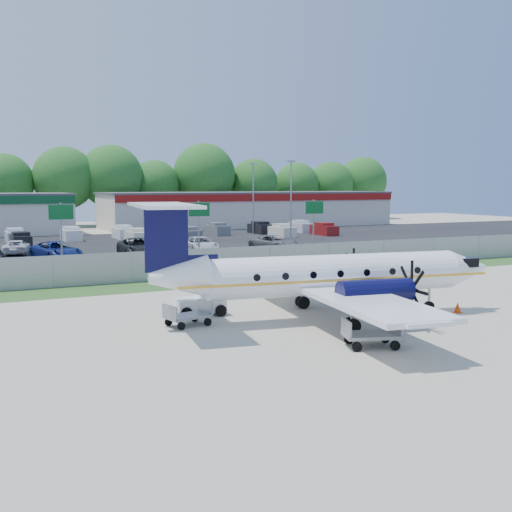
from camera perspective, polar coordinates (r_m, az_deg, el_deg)
name	(u,v)px	position (r m, az deg, el deg)	size (l,w,h in m)	color
ground	(310,315)	(31.52, 4.79, -5.25)	(170.00, 170.00, 0.00)	#BBB39E
grass_verge	(216,282)	(42.12, -3.57, -2.29)	(170.00, 4.00, 0.02)	#2D561E
access_road	(181,269)	(48.61, -6.71, -1.15)	(170.00, 8.00, 0.02)	black
parking_lot	(114,245)	(68.67, -12.49, 0.93)	(170.00, 32.00, 0.02)	black
perimeter_fence	(205,263)	(43.83, -4.57, -0.64)	(120.00, 0.06, 1.99)	gray
building_east	(249,209)	(97.95, -0.62, 4.20)	(44.40, 12.40, 5.24)	silver
sign_left	(61,221)	(50.12, -16.93, 2.98)	(1.80, 0.26, 5.00)	gray
sign_mid	(199,218)	(52.96, -5.08, 3.39)	(1.80, 0.26, 5.00)	gray
sign_right	(314,215)	(57.79, 5.18, 3.64)	(1.80, 0.26, 5.00)	gray
light_pole_ne	(291,194)	(73.80, 3.13, 5.50)	(0.90, 0.35, 9.09)	gray
light_pole_se	(253,193)	(82.69, -0.24, 5.60)	(0.90, 0.35, 9.09)	gray
tree_line	(61,226)	(101.96, -16.95, 2.52)	(112.00, 6.00, 14.00)	#205E1B
aircraft	(327,275)	(30.29, 6.36, -1.65)	(18.02, 17.71, 5.52)	white
pushback_tug	(201,302)	(31.49, -4.89, -4.12)	(2.46, 1.82, 1.29)	white
baggage_cart_near	(372,334)	(25.61, 10.24, -6.85)	(2.45, 1.91, 1.13)	gray
baggage_cart_far	(188,315)	(29.12, -6.06, -5.26)	(2.20, 1.59, 1.04)	gray
cone_nose	(458,308)	(33.47, 17.48, -4.40)	(0.38, 0.38, 0.54)	#EA3807
cone_starboard_wing	(196,274)	(44.23, -5.39, -1.60)	(0.34, 0.34, 0.49)	#EA3807
road_car_mid	(188,266)	(50.50, -6.05, -0.88)	(1.59, 3.95, 1.35)	#595B5E
road_car_east	(511,252)	(65.54, 21.74, 0.36)	(1.86, 4.61, 1.57)	#595B5E
parked_car_b	(57,260)	(56.39, -17.29, -0.37)	(2.66, 5.77, 1.60)	navy
parked_car_c	(138,257)	(57.59, -10.49, -0.06)	(2.72, 5.91, 1.64)	black
parked_car_d	(201,252)	(60.55, -4.95, 0.34)	(2.43, 5.27, 1.46)	silver
parked_car_e	(274,250)	(62.21, 1.65, 0.52)	(2.43, 5.27, 1.46)	#595B5E
parked_car_f	(17,254)	(62.36, -20.51, 0.13)	(2.20, 4.76, 1.32)	silver
parked_car_g	(156,248)	(65.52, -8.84, 0.74)	(1.85, 4.54, 1.32)	silver
far_parking_rows	(104,242)	(73.53, -13.40, 1.25)	(56.00, 10.00, 1.60)	gray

